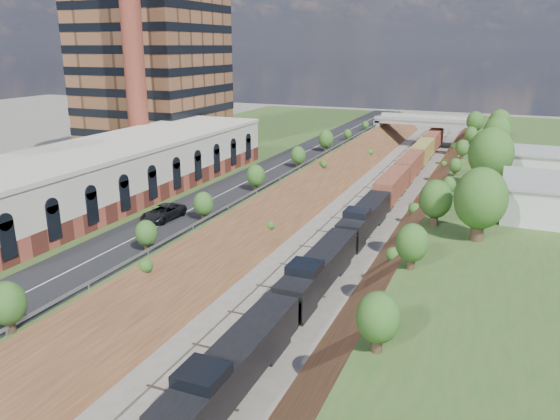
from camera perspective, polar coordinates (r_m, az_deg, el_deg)
The scene contains 16 objects.
platform_left at distance 94.50m, azimuth -11.22°, elevation 3.30°, with size 44.00×180.00×5.00m, color #305623.
embankment_left at distance 85.16m, azimuth 1.30°, elevation 0.40°, with size 7.07×180.00×7.07m, color brown.
embankment_right at distance 80.17m, azimuth 16.10°, elevation -1.34°, with size 7.07×180.00×7.07m, color brown.
rail_left_track at distance 82.57m, azimuth 6.74°, elevation -0.18°, with size 1.58×180.00×0.18m, color gray.
rail_right_track at distance 81.39m, azimuth 10.25°, elevation -0.59°, with size 1.58×180.00×0.18m, color gray.
road at distance 85.57m, azimuth -1.49°, elevation 3.97°, with size 8.00×180.00×0.10m, color black.
guardrail at distance 83.72m, azimuth 1.02°, elevation 4.04°, with size 0.10×171.00×0.70m.
commercial_building at distance 73.15m, azimuth -17.74°, elevation 3.73°, with size 14.30×62.30×7.00m.
smokestack at distance 90.51m, azimuth -15.17°, elevation 16.86°, with size 3.20×3.20×40.00m, color brown.
overpass at distance 140.66m, azimuth 15.00°, elevation 8.43°, with size 24.50×8.30×7.40m.
white_building_near at distance 70.35m, azimuth 25.86°, elevation 1.06°, with size 9.00×12.00×4.00m, color silver.
white_building_far at distance 91.82m, azimuth 25.01°, elevation 4.40°, with size 8.00×10.00×3.60m, color silver.
tree_right_large at distance 58.00m, azimuth 20.23°, elevation 1.09°, with size 5.25×5.25×7.61m.
tree_left_crest at distance 50.24m, azimuth -16.50°, elevation -3.73°, with size 2.45×2.45×3.55m.
freight_train at distance 87.53m, azimuth 11.38°, elevation 2.23°, with size 2.97×119.88×4.55m.
suv at distance 63.18m, azimuth -12.12°, elevation -0.25°, with size 2.76×5.98×1.66m, color black.
Camera 1 is at (18.72, -16.08, 24.08)m, focal length 35.00 mm.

